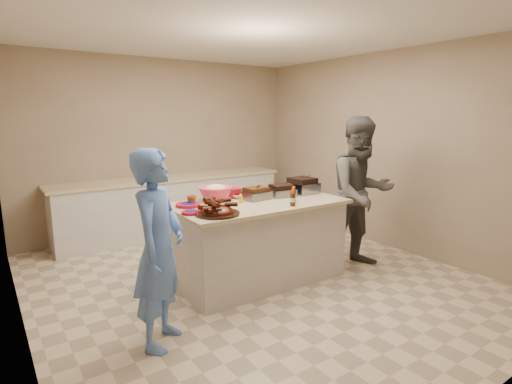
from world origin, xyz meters
TOP-DOWN VIEW (x-y plane):
  - room at (0.00, 0.00)m, footprint 4.50×5.00m
  - back_counter at (0.00, 2.20)m, footprint 3.60×0.64m
  - island at (0.05, -0.04)m, footprint 1.92×1.04m
  - rib_platter at (-0.61, -0.30)m, footprint 0.44×0.44m
  - pulled_pork_tray at (0.10, 0.07)m, footprint 0.31×0.25m
  - brisket_tray at (0.45, 0.05)m, footprint 0.32×0.28m
  - roasting_pan at (0.79, 0.07)m, footprint 0.34×0.34m
  - coleslaw_bowl at (-0.31, 0.27)m, footprint 0.39×0.39m
  - sausage_plate at (0.22, 0.30)m, footprint 0.38×0.38m
  - mac_cheese_dish at (0.72, 0.21)m, footprint 0.33×0.25m
  - bbq_bottle_a at (0.22, -0.42)m, footprint 0.06×0.06m
  - bbq_bottle_b at (0.35, -0.28)m, footprint 0.06×0.06m
  - mustard_bottle at (-0.14, 0.01)m, footprint 0.04×0.04m
  - sauce_bowl at (-0.03, 0.25)m, footprint 0.15×0.05m
  - plate_stack_large at (-0.68, 0.19)m, footprint 0.26×0.26m
  - plate_stack_small at (-0.80, -0.12)m, footprint 0.19×0.19m
  - plastic_cup at (-0.62, 0.22)m, footprint 0.11×0.10m
  - basket_stack at (-0.08, 0.33)m, footprint 0.21×0.17m
  - guest_blue at (-1.34, -0.65)m, footprint 1.56×1.52m
  - guest_gray at (1.31, -0.40)m, footprint 1.31×1.99m

SIDE VIEW (x-z plane):
  - room at x=0.00m, z-range -1.35..1.35m
  - island at x=0.05m, z-range -0.45..0.45m
  - guest_blue at x=-1.34m, z-range -0.19..0.19m
  - guest_gray at x=1.31m, z-range -0.35..0.35m
  - back_counter at x=0.00m, z-range 0.00..0.90m
  - rib_platter at x=-0.61m, z-range 0.82..0.99m
  - pulled_pork_tray at x=0.10m, z-range 0.86..0.95m
  - brisket_tray at x=0.45m, z-range 0.86..0.94m
  - roasting_pan at x=0.79m, z-range 0.84..0.97m
  - coleslaw_bowl at x=-0.31m, z-range 0.77..1.03m
  - sausage_plate at x=0.22m, z-range 0.88..0.93m
  - mac_cheese_dish at x=0.72m, z-range 0.86..0.94m
  - bbq_bottle_a at x=0.22m, z-range 0.82..0.99m
  - bbq_bottle_b at x=0.35m, z-range 0.82..0.99m
  - mustard_bottle at x=-0.14m, z-range 0.85..0.96m
  - sauce_bowl at x=-0.03m, z-range 0.83..0.98m
  - plate_stack_large at x=-0.68m, z-range 0.89..0.92m
  - plate_stack_small at x=-0.80m, z-range 0.89..0.91m
  - plastic_cup at x=-0.62m, z-range 0.85..0.96m
  - basket_stack at x=-0.08m, z-range 0.85..0.95m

